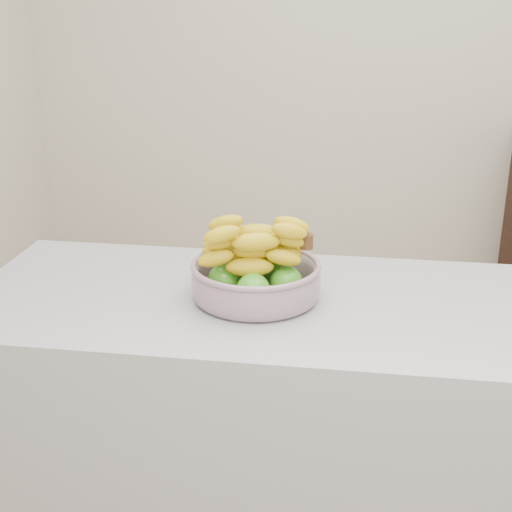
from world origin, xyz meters
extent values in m
plane|color=#927959|center=(0.00, 0.00, 0.00)|extent=(4.00, 4.00, 0.00)
cube|color=beige|center=(0.00, 2.00, 1.35)|extent=(4.00, 0.05, 2.70)
cube|color=#A2A3AA|center=(0.00, -0.53, 0.45)|extent=(2.00, 0.60, 0.90)
cylinder|color=#A1AEC2|center=(-0.34, -0.53, 0.91)|extent=(0.25, 0.25, 0.01)
torus|color=#A1AEC2|center=(-0.34, -0.53, 0.98)|extent=(0.29, 0.29, 0.01)
sphere|color=#338216|center=(-0.34, -0.60, 0.95)|extent=(0.07, 0.07, 0.07)
sphere|color=#338216|center=(-0.27, -0.55, 0.95)|extent=(0.07, 0.07, 0.07)
sphere|color=#338216|center=(-0.31, -0.47, 0.95)|extent=(0.07, 0.07, 0.07)
sphere|color=#338216|center=(-0.39, -0.48, 0.95)|extent=(0.07, 0.07, 0.07)
sphere|color=#338216|center=(-0.41, -0.56, 0.95)|extent=(0.07, 0.07, 0.07)
ellipsoid|color=yellow|center=(-0.35, -0.58, 0.99)|extent=(0.19, 0.07, 0.04)
ellipsoid|color=yellow|center=(-0.35, -0.53, 0.99)|extent=(0.18, 0.05, 0.04)
ellipsoid|color=yellow|center=(-0.36, -0.49, 0.99)|extent=(0.18, 0.05, 0.04)
ellipsoid|color=yellow|center=(-0.34, -0.56, 1.02)|extent=(0.19, 0.09, 0.04)
ellipsoid|color=yellow|center=(-0.35, -0.51, 1.02)|extent=(0.19, 0.07, 0.04)
ellipsoid|color=yellow|center=(-0.34, -0.53, 1.05)|extent=(0.18, 0.05, 0.04)
ellipsoid|color=yellow|center=(-0.34, -0.58, 1.05)|extent=(0.19, 0.10, 0.04)
cylinder|color=#442B15|center=(-0.23, -0.52, 1.04)|extent=(0.03, 0.03, 0.03)
camera|label=1|loc=(-0.13, -1.98, 1.55)|focal=50.00mm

